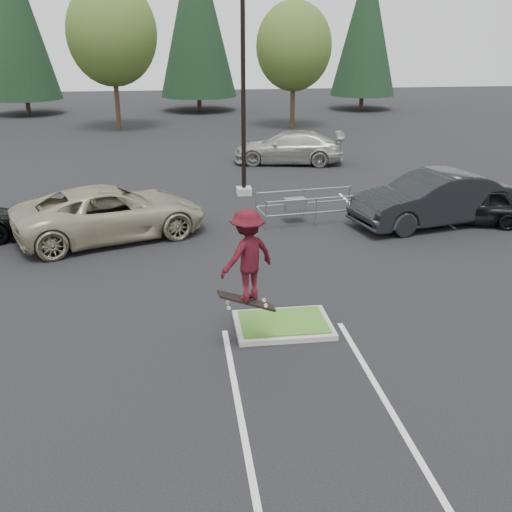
{
  "coord_description": "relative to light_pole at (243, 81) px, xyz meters",
  "views": [
    {
      "loc": [
        -2.28,
        -12.12,
        6.4
      ],
      "look_at": [
        -0.42,
        1.5,
        1.22
      ],
      "focal_mm": 42.0,
      "sensor_mm": 36.0,
      "label": 1
    }
  ],
  "objects": [
    {
      "name": "ground",
      "position": [
        -0.5,
        -12.0,
        -4.56
      ],
      "size": [
        120.0,
        120.0,
        0.0
      ],
      "primitive_type": "plane",
      "color": "black",
      "rests_on": "ground"
    },
    {
      "name": "conif_b",
      "position": [
        -0.5,
        28.5,
        3.29
      ],
      "size": [
        6.38,
        6.38,
        14.5
      ],
      "color": "#38281C",
      "rests_on": "ground"
    },
    {
      "name": "car_r_charc",
      "position": [
        6.0,
        -5.0,
        -3.63
      ],
      "size": [
        5.93,
        3.14,
        1.86
      ],
      "primitive_type": "imported",
      "rotation": [
        0.0,
        0.0,
        4.93
      ],
      "color": "black",
      "rests_on": "ground"
    },
    {
      "name": "stall_lines",
      "position": [
        -1.85,
        -5.98,
        -4.56
      ],
      "size": [
        22.62,
        17.6,
        0.01
      ],
      "color": "silver",
      "rests_on": "ground"
    },
    {
      "name": "car_l_tan",
      "position": [
        -5.0,
        -5.0,
        -3.7
      ],
      "size": [
        6.76,
        4.79,
        1.71
      ],
      "primitive_type": "imported",
      "rotation": [
        0.0,
        0.0,
        1.92
      ],
      "color": "#9D9478",
      "rests_on": "ground"
    },
    {
      "name": "conif_a",
      "position": [
        -14.5,
        28.0,
        2.54
      ],
      "size": [
        5.72,
        5.72,
        13.0
      ],
      "color": "#38281C",
      "rests_on": "ground"
    },
    {
      "name": "light_pole",
      "position": [
        0.0,
        0.0,
        0.0
      ],
      "size": [
        0.7,
        0.6,
        10.12
      ],
      "color": "gray",
      "rests_on": "ground"
    },
    {
      "name": "decid_c",
      "position": [
        5.49,
        17.83,
        0.69
      ],
      "size": [
        5.12,
        5.12,
        8.38
      ],
      "color": "#38281C",
      "rests_on": "ground"
    },
    {
      "name": "grass_median",
      "position": [
        -0.5,
        -12.0,
        -4.48
      ],
      "size": [
        2.2,
        1.6,
        0.16
      ],
      "color": "gray",
      "rests_on": "ground"
    },
    {
      "name": "decid_b",
      "position": [
        -6.51,
        18.53,
        1.48
      ],
      "size": [
        5.89,
        5.89,
        9.64
      ],
      "color": "#38281C",
      "rests_on": "ground"
    },
    {
      "name": "skateboarder",
      "position": [
        -1.46,
        -13.0,
        -2.38
      ],
      "size": [
        1.42,
        1.24,
        2.21
      ],
      "rotation": [
        0.0,
        0.0,
        3.68
      ],
      "color": "black",
      "rests_on": "ground"
    },
    {
      "name": "car_r_black",
      "position": [
        7.5,
        -5.0,
        -3.86
      ],
      "size": [
        4.37,
        2.62,
        1.39
      ],
      "primitive_type": "imported",
      "rotation": [
        0.0,
        0.0,
        4.46
      ],
      "color": "black",
      "rests_on": "ground"
    },
    {
      "name": "conif_c",
      "position": [
        13.5,
        27.5,
        2.29
      ],
      "size": [
        5.5,
        5.5,
        12.5
      ],
      "color": "#38281C",
      "rests_on": "ground"
    },
    {
      "name": "car_far_silver",
      "position": [
        3.06,
        6.0,
        -3.75
      ],
      "size": [
        5.93,
        3.4,
        1.62
      ],
      "primitive_type": "imported",
      "rotation": [
        0.0,
        0.0,
        4.5
      ],
      "color": "#ABABA5",
      "rests_on": "ground"
    },
    {
      "name": "cart_corral",
      "position": [
        1.48,
        -4.05,
        -3.91
      ],
      "size": [
        3.78,
        1.77,
        1.03
      ],
      "rotation": [
        0.0,
        0.0,
        0.13
      ],
      "color": "gray",
      "rests_on": "ground"
    }
  ]
}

